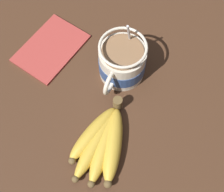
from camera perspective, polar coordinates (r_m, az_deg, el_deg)
table at (r=71.38cm, az=0.60°, el=1.73°), size 132.22×132.22×3.07cm
coffee_mug at (r=67.75cm, az=1.98°, el=6.14°), size 14.50×10.28×14.55cm
banana_bunch at (r=63.10cm, az=-1.78°, el=-8.29°), size 19.14×11.98×4.12cm
napkin at (r=75.93cm, az=-11.11°, el=8.60°), size 17.99×13.96×0.60cm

